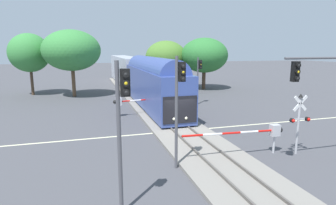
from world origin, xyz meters
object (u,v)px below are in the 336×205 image
Objects in this scene: oak_behind_train at (72,50)px; pine_left_background at (29,53)px; crossing_gate_far at (126,102)px; traffic_signal_near_left at (122,115)px; traffic_signal_far_side at (199,73)px; commuter_train at (136,74)px; traffic_signal_near_right at (335,82)px; elm_centre_background at (166,57)px; crossing_gate_near at (263,132)px; traffic_signal_median at (179,95)px; crossing_signal_mast at (299,118)px; oak_far_right at (204,55)px.

pine_left_background is at bearing 152.16° from oak_behind_train.
traffic_signal_near_left is at bearing -98.02° from crossing_gate_far.
traffic_signal_near_left is 0.71× the size of pine_left_background.
commuter_train is at bearing 117.86° from traffic_signal_far_side.
elm_centre_background reaches higher than traffic_signal_near_right.
crossing_gate_far is 1.10× the size of traffic_signal_far_side.
oak_behind_train is at bearing -27.84° from pine_left_background.
crossing_gate_far is at bearing -117.04° from elm_centre_background.
commuter_train is 9.15m from oak_behind_train.
crossing_gate_near is 4.68m from traffic_signal_near_right.
pine_left_background reaches higher than traffic_signal_median.
elm_centre_background is at bearing 35.29° from commuter_train.
traffic_signal_near_right reaches higher than commuter_train.
elm_centre_background is (14.13, 4.49, -1.11)m from oak_behind_train.
crossing_gate_near is at bearing 165.81° from crossing_signal_mast.
commuter_train is 6.49× the size of crossing_gate_near.
oak_behind_train is (-8.51, -0.52, 3.32)m from commuter_train.
commuter_train is at bearing 76.08° from crossing_gate_far.
crossing_signal_mast is 0.46× the size of oak_far_right.
crossing_gate_near is 1.07× the size of traffic_signal_near_right.
traffic_signal_median is at bearing -94.99° from commuter_train.
traffic_signal_median reaches higher than crossing_signal_mast.
traffic_signal_near_right is (2.42, -2.39, 3.21)m from crossing_gate_near.
crossing_signal_mast is 0.63× the size of traffic_signal_near_left.
traffic_signal_median is 17.64m from traffic_signal_far_side.
oak_far_right is (13.27, 27.14, 1.31)m from traffic_signal_median.
traffic_signal_near_right is at bearing -57.11° from pine_left_background.
traffic_signal_far_side is 0.64× the size of pine_left_background.
commuter_train is 26.75m from crossing_signal_mast.
traffic_signal_near_left is 11.38m from traffic_signal_near_right.
elm_centre_background is (0.19, 14.25, 1.39)m from traffic_signal_far_side.
oak_behind_train is at bearing 117.18° from traffic_signal_near_right.
traffic_signal_median is at bearing -67.56° from pine_left_background.
elm_centre_background is at bearing 151.01° from oak_far_right.
oak_behind_train is at bearing -176.53° from commuter_train.
crossing_signal_mast is at bearing -90.62° from elm_centre_background.
traffic_signal_median is 0.71× the size of pine_left_background.
crossing_signal_mast is 0.69× the size of traffic_signal_far_side.
traffic_signal_median is 0.78× the size of elm_centre_background.
commuter_train is 11.43× the size of crossing_signal_mast.
traffic_signal_far_side is at bearing 60.14° from traffic_signal_near_left.
crossing_gate_near is 0.86× the size of elm_centre_background.
traffic_signal_far_side is (8.82, 3.38, 2.20)m from crossing_gate_far.
crossing_gate_far is at bearing -134.42° from oak_far_right.
traffic_signal_near_left reaches higher than crossing_gate_near.
commuter_train is 14.60m from pine_left_background.
traffic_signal_far_side is at bearing 21.00° from crossing_gate_far.
commuter_train is at bearing 79.22° from traffic_signal_near_left.
oak_behind_train is (-6.23, 25.62, 2.11)m from traffic_signal_median.
traffic_signal_median is at bearing 166.21° from traffic_signal_near_right.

